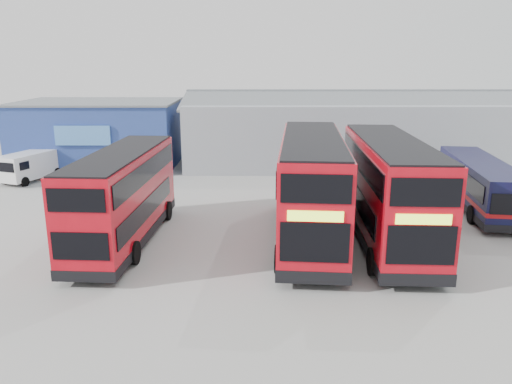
# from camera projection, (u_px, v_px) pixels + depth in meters

# --- Properties ---
(ground_plane) EXTENTS (120.00, 120.00, 0.00)m
(ground_plane) POSITION_uv_depth(u_px,v_px,m) (293.00, 244.00, 22.98)
(ground_plane) COLOR gray
(ground_plane) RESTS_ON ground
(office_block) EXTENTS (12.30, 8.32, 5.12)m
(office_block) POSITION_uv_depth(u_px,v_px,m) (100.00, 133.00, 39.64)
(office_block) COLOR navy
(office_block) RESTS_ON ground
(maintenance_shed) EXTENTS (30.50, 12.00, 5.89)m
(maintenance_shed) POSITION_uv_depth(u_px,v_px,m) (370.00, 129.00, 41.69)
(maintenance_shed) COLOR #959AA2
(maintenance_shed) RESTS_ON ground
(double_decker_left) EXTENTS (3.08, 10.22, 4.27)m
(double_decker_left) POSITION_uv_depth(u_px,v_px,m) (123.00, 198.00, 22.69)
(double_decker_left) COLOR red
(double_decker_left) RESTS_ON ground
(double_decker_centre) EXTENTS (3.79, 11.72, 4.87)m
(double_decker_centre) POSITION_uv_depth(u_px,v_px,m) (311.00, 189.00, 23.02)
(double_decker_centre) COLOR red
(double_decker_centre) RESTS_ON ground
(double_decker_right) EXTENTS (3.33, 11.41, 4.77)m
(double_decker_right) POSITION_uv_depth(u_px,v_px,m) (388.00, 192.00, 22.77)
(double_decker_right) COLOR red
(double_decker_right) RESTS_ON ground
(single_decker_blue) EXTENTS (3.67, 10.37, 2.75)m
(single_decker_blue) POSITION_uv_depth(u_px,v_px,m) (480.00, 185.00, 28.13)
(single_decker_blue) COLOR black
(single_decker_blue) RESTS_ON ground
(panel_van) EXTENTS (3.26, 4.87, 1.99)m
(panel_van) POSITION_uv_depth(u_px,v_px,m) (30.00, 165.00, 34.87)
(panel_van) COLOR silver
(panel_van) RESTS_ON ground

